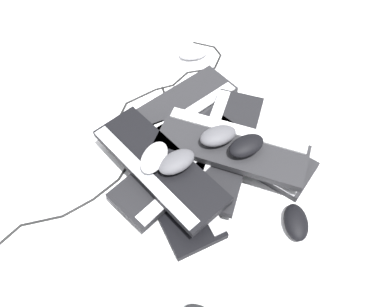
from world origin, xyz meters
TOP-DOWN VIEW (x-y plane):
  - ground_plane at (0.00, 0.00)m, footprint 3.20×3.20m
  - keyboard_0 at (0.19, 0.04)m, footprint 0.45×0.36m
  - keyboard_1 at (-0.04, 0.17)m, footprint 0.42×0.42m
  - keyboard_2 at (-0.02, -0.11)m, footprint 0.36×0.45m
  - keyboard_3 at (0.13, 0.01)m, footprint 0.24×0.46m
  - keyboard_4 at (0.01, -0.07)m, footprint 0.39×0.44m
  - keyboard_5 at (-0.05, -0.09)m, footprint 0.43×0.41m
  - keyboard_6 at (0.15, -0.01)m, footprint 0.46×0.26m
  - mouse_0 at (0.11, -0.00)m, footprint 0.13×0.11m
  - mouse_1 at (0.19, -0.03)m, footprint 0.13×0.12m
  - mouse_2 at (-0.06, -0.09)m, footprint 0.10×0.12m
  - mouse_4 at (0.00, -0.10)m, footprint 0.13×0.12m
  - mouse_5 at (0.34, -0.21)m, footprint 0.08×0.12m
  - mouse_6 at (0.00, 0.45)m, footprint 0.13×0.10m
  - cable_0 at (-0.04, 0.35)m, footprint 0.34×0.42m
  - cable_1 at (-0.22, -0.09)m, footprint 0.45×0.72m

SIDE VIEW (x-z plane):
  - ground_plane at x=0.00m, z-range 0.00..0.00m
  - cable_0 at x=-0.04m, z-range 0.00..0.01m
  - cable_1 at x=-0.22m, z-range 0.00..0.01m
  - keyboard_0 at x=0.19m, z-range 0.00..0.03m
  - keyboard_1 at x=-0.04m, z-range 0.00..0.03m
  - keyboard_2 at x=-0.02m, z-range 0.00..0.03m
  - mouse_5 at x=0.34m, z-range 0.00..0.04m
  - mouse_6 at x=0.00m, z-range 0.00..0.04m
  - keyboard_3 at x=0.13m, z-range 0.03..0.06m
  - keyboard_4 at x=0.01m, z-range 0.03..0.06m
  - keyboard_5 at x=-0.05m, z-range 0.06..0.09m
  - keyboard_6 at x=0.15m, z-range 0.06..0.09m
  - mouse_0 at x=0.11m, z-range 0.09..0.13m
  - mouse_1 at x=0.19m, z-range 0.09..0.13m
  - mouse_2 at x=-0.06m, z-range 0.09..0.13m
  - mouse_4 at x=0.00m, z-range 0.09..0.13m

